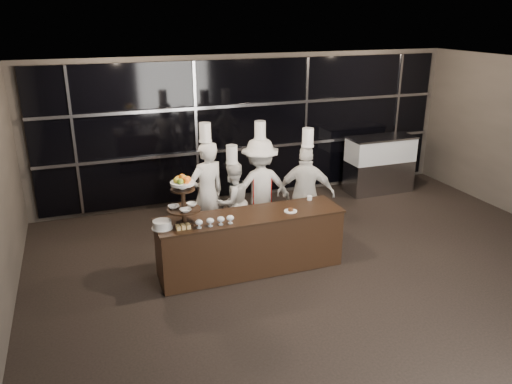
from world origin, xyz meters
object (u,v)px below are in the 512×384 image
object	(u,v)px
display_stand	(183,196)
chef_b	(233,201)
chef_c	(260,187)
layer_cake	(162,225)
display_case	(380,161)
chef_a	(207,192)
chef_d	(306,193)
buffet_counter	(250,242)

from	to	relation	value
display_stand	chef_b	distance (m)	1.68
chef_c	layer_cake	bearing A→B (deg)	-147.52
display_case	chef_a	xyz separation A→B (m)	(-4.23, -1.29, 0.24)
chef_d	buffet_counter	bearing A→B (deg)	-150.21
chef_c	chef_d	distance (m)	0.81
chef_c	chef_b	bearing A→B (deg)	-176.12
display_stand	chef_d	bearing A→B (deg)	17.72
display_case	chef_c	xyz separation A→B (m)	(-3.28, -1.26, 0.20)
chef_b	chef_c	distance (m)	0.54
chef_b	display_stand	bearing A→B (deg)	-133.48
layer_cake	chef_d	bearing A→B (deg)	16.61
buffet_counter	layer_cake	world-z (taller)	layer_cake
buffet_counter	display_stand	distance (m)	1.33
display_case	chef_c	size ratio (longest dim) A/B	0.71
buffet_counter	display_stand	size ratio (longest dim) A/B	3.81
buffet_counter	display_case	world-z (taller)	display_case
layer_cake	chef_d	world-z (taller)	chef_d
buffet_counter	chef_c	xyz separation A→B (m)	(0.59, 1.17, 0.43)
chef_d	display_case	bearing A→B (deg)	33.21
display_stand	chef_d	xyz separation A→B (m)	(2.26, 0.72, -0.48)
buffet_counter	chef_c	bearing A→B (deg)	63.22
buffet_counter	display_case	size ratio (longest dim) A/B	1.94
chef_b	chef_c	size ratio (longest dim) A/B	0.82
buffet_counter	layer_cake	distance (m)	1.42
chef_a	chef_d	world-z (taller)	chef_a
layer_cake	display_stand	bearing A→B (deg)	8.66
chef_a	display_stand	bearing A→B (deg)	-119.20
chef_a	chef_b	size ratio (longest dim) A/B	1.24
display_stand	chef_a	world-z (taller)	chef_a
buffet_counter	chef_b	bearing A→B (deg)	86.09
chef_b	chef_d	distance (m)	1.26
chef_b	chef_c	bearing A→B (deg)	3.88
buffet_counter	chef_d	xyz separation A→B (m)	(1.26, 0.72, 0.39)
layer_cake	chef_c	distance (m)	2.28
layer_cake	chef_d	distance (m)	2.71
chef_a	chef_b	xyz separation A→B (m)	(0.44, -0.00, -0.21)
chef_a	display_case	bearing A→B (deg)	16.95
buffet_counter	chef_d	size ratio (longest dim) A/B	1.43
chef_b	layer_cake	bearing A→B (deg)	-139.82
chef_b	buffet_counter	bearing A→B (deg)	-93.91
buffet_counter	chef_b	world-z (taller)	chef_b
layer_cake	chef_b	xyz separation A→B (m)	(1.41, 1.19, -0.25)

